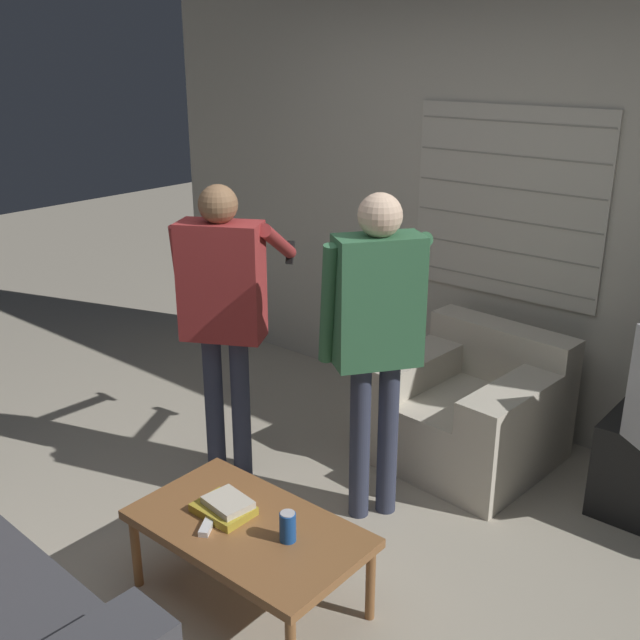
% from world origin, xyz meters
% --- Properties ---
extents(ground_plane, '(16.00, 16.00, 0.00)m').
position_xyz_m(ground_plane, '(0.00, 0.00, 0.00)').
color(ground_plane, '#B2A893').
extents(wall_back, '(5.20, 0.08, 2.55)m').
position_xyz_m(wall_back, '(0.00, 2.03, 1.28)').
color(wall_back, '#BCB7A8').
rests_on(wall_back, ground_plane).
extents(armchair_beige, '(0.94, 0.93, 0.72)m').
position_xyz_m(armchair_beige, '(0.28, 1.48, 0.29)').
color(armchair_beige, beige).
rests_on(armchair_beige, ground_plane).
extents(coffee_table, '(0.97, 0.56, 0.38)m').
position_xyz_m(coffee_table, '(0.18, -0.18, 0.34)').
color(coffee_table, brown).
rests_on(coffee_table, ground_plane).
extents(person_left_standing, '(0.53, 0.79, 1.59)m').
position_xyz_m(person_left_standing, '(-0.63, 0.48, 1.00)').
color(person_left_standing, '#33384C').
rests_on(person_left_standing, ground_plane).
extents(person_right_standing, '(0.55, 0.76, 1.62)m').
position_xyz_m(person_right_standing, '(0.18, 0.68, 1.02)').
color(person_right_standing, '#33384C').
rests_on(person_right_standing, ground_plane).
extents(book_stack, '(0.24, 0.19, 0.07)m').
position_xyz_m(book_stack, '(0.05, -0.18, 0.41)').
color(book_stack, gold).
rests_on(book_stack, coffee_table).
extents(soda_can, '(0.07, 0.07, 0.13)m').
position_xyz_m(soda_can, '(0.37, -0.15, 0.44)').
color(soda_can, '#194C9E').
rests_on(soda_can, coffee_table).
extents(spare_remote, '(0.10, 0.13, 0.02)m').
position_xyz_m(spare_remote, '(0.07, -0.30, 0.39)').
color(spare_remote, white).
rests_on(spare_remote, coffee_table).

